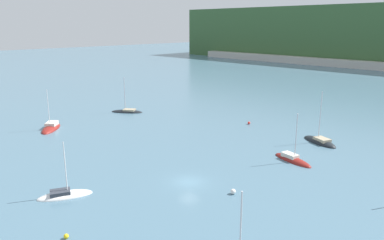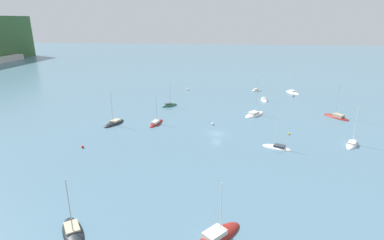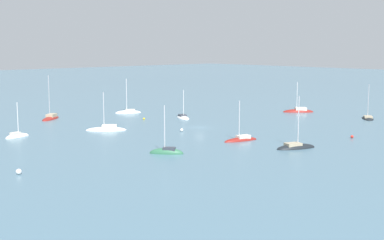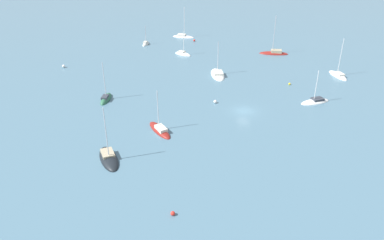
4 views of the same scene
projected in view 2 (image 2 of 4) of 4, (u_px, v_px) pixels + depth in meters
name	position (u px, v px, depth m)	size (l,w,h in m)	color
ground_plane	(217.00, 133.00, 78.26)	(600.00, 600.00, 0.00)	slate
sailboat_0	(73.00, 233.00, 41.66)	(7.87, 6.83, 9.28)	black
sailboat_1	(277.00, 148.00, 69.27)	(4.93, 7.13, 7.75)	white
sailboat_2	(218.00, 237.00, 40.85)	(8.26, 7.72, 9.12)	maroon
sailboat_3	(114.00, 124.00, 85.35)	(8.23, 5.27, 10.24)	black
sailboat_4	(352.00, 145.00, 71.05)	(7.15, 5.37, 10.10)	white
sailboat_5	(264.00, 100.00, 109.98)	(5.64, 2.77, 7.84)	white
sailboat_6	(255.00, 115.00, 93.40)	(8.83, 7.90, 9.09)	white
sailboat_7	(156.00, 124.00, 85.39)	(7.73, 3.71, 8.49)	maroon
sailboat_8	(293.00, 93.00, 121.52)	(7.63, 5.86, 10.44)	silver
sailboat_9	(336.00, 117.00, 90.91)	(8.13, 7.28, 11.65)	maroon
sailboat_10	(257.00, 91.00, 124.87)	(3.86, 4.76, 6.53)	white
sailboat_11	(170.00, 106.00, 102.87)	(5.15, 5.57, 9.28)	#2D6647
mooring_buoy_0	(188.00, 89.00, 126.12)	(0.82, 0.82, 0.82)	white
mooring_buoy_1	(83.00, 147.00, 69.37)	(0.60, 0.60, 0.60)	red
mooring_buoy_2	(289.00, 134.00, 77.39)	(0.51, 0.51, 0.51)	yellow
mooring_buoy_3	(213.00, 124.00, 84.56)	(0.69, 0.69, 0.69)	white
mooring_buoy_4	(294.00, 96.00, 115.74)	(0.64, 0.64, 0.64)	red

